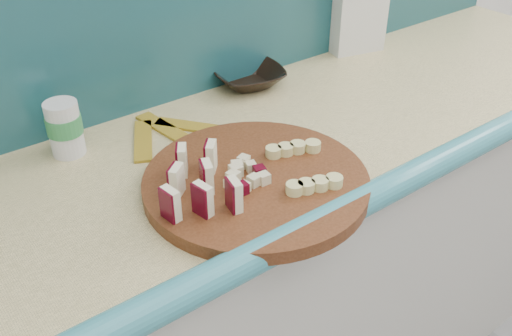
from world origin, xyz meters
The scene contains 9 objects.
kitchen_counter centered at (0.10, 1.50, 0.46)m, with size 2.20×0.63×0.91m.
cutting_board centered at (-0.10, 1.35, 0.92)m, with size 0.44×0.44×0.03m, color #40200D.
apple_wedges centered at (-0.22, 1.37, 0.97)m, with size 0.17×0.19×0.06m.
apple_chunks centered at (-0.13, 1.37, 0.95)m, with size 0.07×0.07×0.02m.
banana_slices centered at (-0.02, 1.32, 0.95)m, with size 0.16×0.18×0.02m.
brown_bowl centered at (0.16, 1.74, 0.93)m, with size 0.18×0.18×0.04m, color black.
flour_bag centered at (0.56, 1.76, 1.04)m, with size 0.16×0.11×0.27m, color silver.
canister centered at (-0.34, 1.70, 0.97)m, with size 0.07×0.07×0.12m.
banana_peel centered at (-0.14, 1.65, 0.91)m, with size 0.24×0.20×0.01m.
Camera 1 is at (-0.64, 0.64, 1.56)m, focal length 40.00 mm.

